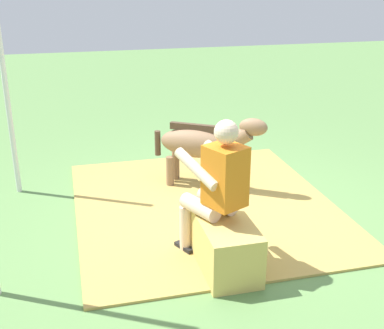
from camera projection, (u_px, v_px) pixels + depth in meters
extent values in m
plane|color=#608C4C|center=(222.00, 217.00, 5.34)|extent=(24.00, 24.00, 0.00)
cube|color=tan|center=(205.00, 205.00, 5.57)|extent=(3.10, 2.77, 0.02)
cube|color=tan|center=(225.00, 245.00, 4.35)|extent=(0.79, 0.44, 0.45)
cylinder|color=beige|center=(200.00, 207.00, 4.37)|extent=(0.42, 0.30, 0.14)
cylinder|color=beige|center=(186.00, 229.00, 4.62)|extent=(0.11, 0.11, 0.45)
cube|color=black|center=(186.00, 248.00, 4.69)|extent=(0.24, 0.18, 0.06)
cylinder|color=beige|center=(217.00, 201.00, 4.49)|extent=(0.42, 0.30, 0.14)
cylinder|color=beige|center=(202.00, 222.00, 4.74)|extent=(0.11, 0.11, 0.45)
cube|color=black|center=(202.00, 241.00, 4.81)|extent=(0.24, 0.18, 0.06)
cube|color=orange|center=(225.00, 176.00, 4.17)|extent=(0.39, 0.38, 0.52)
cylinder|color=beige|center=(196.00, 169.00, 4.18)|extent=(0.49, 0.30, 0.26)
cylinder|color=beige|center=(225.00, 160.00, 4.37)|extent=(0.49, 0.30, 0.26)
sphere|color=beige|center=(226.00, 132.00, 4.03)|extent=(0.20, 0.20, 0.20)
ellipsoid|color=#8C6B4C|center=(195.00, 143.00, 5.90)|extent=(0.72, 0.88, 0.34)
cylinder|color=#8C6B4C|center=(220.00, 171.00, 6.03)|extent=(0.09, 0.09, 0.38)
cylinder|color=#8C6B4C|center=(215.00, 178.00, 5.85)|extent=(0.09, 0.09, 0.38)
cylinder|color=#8C6B4C|center=(176.00, 166.00, 6.20)|extent=(0.09, 0.09, 0.38)
cylinder|color=#8C6B4C|center=(170.00, 172.00, 6.02)|extent=(0.09, 0.09, 0.38)
cylinder|color=#8C6B4C|center=(237.00, 139.00, 5.71)|extent=(0.35, 0.40, 0.33)
ellipsoid|color=#8C6B4C|center=(253.00, 127.00, 5.60)|extent=(0.31, 0.36, 0.20)
cube|color=#4D3A2A|center=(195.00, 127.00, 5.83)|extent=(0.37, 0.54, 0.08)
cylinder|color=#4D3A2A|center=(158.00, 143.00, 6.05)|extent=(0.07, 0.07, 0.30)
cylinder|color=silver|center=(6.00, 88.00, 5.51)|extent=(0.06, 0.06, 2.46)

